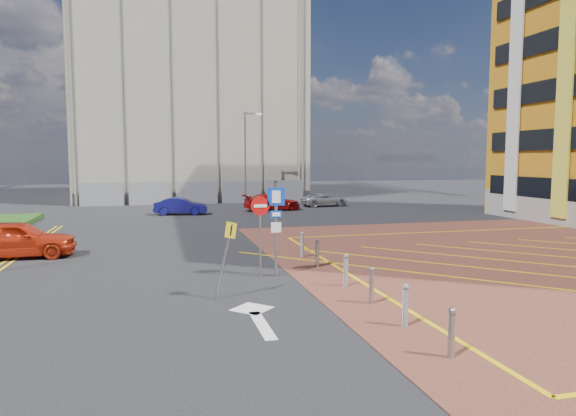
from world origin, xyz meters
name	(u,v)px	position (x,y,z in m)	size (l,w,h in m)	color
ground	(268,284)	(0.00, 0.00, 0.00)	(140.00, 140.00, 0.00)	black
lamp_back	(246,155)	(4.08, 28.00, 4.36)	(1.53, 0.16, 8.00)	#9EA0A8
sign_cluster	(270,220)	(0.30, 0.98, 1.95)	(1.17, 0.12, 3.20)	#9EA0A8
warning_sign	(226,250)	(-1.53, -1.46, 1.43)	(0.72, 0.41, 2.25)	#9EA0A8
bollard_row	(354,277)	(2.30, -1.67, 0.47)	(0.14, 11.14, 0.90)	#9EA0A8
construction_building	(188,92)	(0.00, 40.00, 11.00)	(21.20, 19.20, 22.00)	#ADA28E
construction_fence	(208,193)	(1.00, 30.00, 1.00)	(21.60, 0.06, 2.00)	gray
car_red_left	(17,239)	(-9.00, 6.81, 0.77)	(1.81, 4.50, 1.53)	red
car_blue_back	(181,206)	(-1.80, 21.52, 0.62)	(1.30, 3.74, 1.23)	navy
car_red_back	(272,202)	(5.23, 22.86, 0.65)	(1.82, 4.47, 1.30)	#9D0D0D
car_silver_back	(324,200)	(10.26, 25.17, 0.54)	(1.80, 3.90, 1.08)	#B7B7BF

